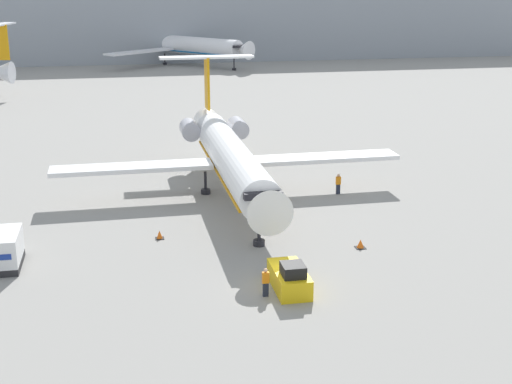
{
  "coord_description": "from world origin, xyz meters",
  "views": [
    {
      "loc": [
        -8.86,
        -36.96,
        17.66
      ],
      "look_at": [
        0.0,
        8.65,
        3.43
      ],
      "focal_mm": 50.0,
      "sensor_mm": 36.0,
      "label": 1
    }
  ],
  "objects_px": {
    "worker_by_wing": "(338,183)",
    "traffic_cone_left": "(160,235)",
    "traffic_cone_right": "(360,244)",
    "pushback_tug": "(289,278)",
    "airplane_parked_far_left": "(176,44)",
    "airplane_main": "(230,155)",
    "worker_near_tug": "(266,282)",
    "luggage_cart": "(4,250)"
  },
  "relations": [
    {
      "from": "worker_by_wing",
      "to": "traffic_cone_right",
      "type": "distance_m",
      "value": 12.38
    },
    {
      "from": "traffic_cone_left",
      "to": "traffic_cone_right",
      "type": "distance_m",
      "value": 13.87
    },
    {
      "from": "pushback_tug",
      "to": "luggage_cart",
      "type": "height_order",
      "value": "luggage_cart"
    },
    {
      "from": "airplane_main",
      "to": "airplane_parked_far_left",
      "type": "xyz_separation_m",
      "value": [
        3.51,
        92.01,
        0.52
      ]
    },
    {
      "from": "airplane_main",
      "to": "traffic_cone_right",
      "type": "height_order",
      "value": "airplane_main"
    },
    {
      "from": "worker_by_wing",
      "to": "traffic_cone_right",
      "type": "bearing_deg",
      "value": -100.3
    },
    {
      "from": "pushback_tug",
      "to": "airplane_main",
      "type": "bearing_deg",
      "value": 91.49
    },
    {
      "from": "worker_near_tug",
      "to": "traffic_cone_right",
      "type": "distance_m",
      "value": 9.95
    },
    {
      "from": "pushback_tug",
      "to": "traffic_cone_left",
      "type": "xyz_separation_m",
      "value": [
        -6.93,
        9.81,
        -0.43
      ]
    },
    {
      "from": "airplane_main",
      "to": "worker_by_wing",
      "type": "xyz_separation_m",
      "value": [
        8.95,
        -1.35,
        -2.55
      ]
    },
    {
      "from": "worker_near_tug",
      "to": "airplane_parked_far_left",
      "type": "relative_size",
      "value": 0.05
    },
    {
      "from": "pushback_tug",
      "to": "airplane_parked_far_left",
      "type": "bearing_deg",
      "value": 88.44
    },
    {
      "from": "worker_by_wing",
      "to": "traffic_cone_left",
      "type": "height_order",
      "value": "worker_by_wing"
    },
    {
      "from": "traffic_cone_right",
      "to": "airplane_parked_far_left",
      "type": "xyz_separation_m",
      "value": [
        -3.22,
        105.52,
        3.69
      ]
    },
    {
      "from": "worker_near_tug",
      "to": "airplane_main",
      "type": "bearing_deg",
      "value": 86.9
    },
    {
      "from": "worker_near_tug",
      "to": "airplane_parked_far_left",
      "type": "height_order",
      "value": "airplane_parked_far_left"
    },
    {
      "from": "luggage_cart",
      "to": "airplane_parked_far_left",
      "type": "relative_size",
      "value": 0.11
    },
    {
      "from": "worker_by_wing",
      "to": "luggage_cart",
      "type": "bearing_deg",
      "value": -156.59
    },
    {
      "from": "pushback_tug",
      "to": "worker_by_wing",
      "type": "bearing_deg",
      "value": 64.38
    },
    {
      "from": "pushback_tug",
      "to": "traffic_cone_right",
      "type": "relative_size",
      "value": 6.03
    },
    {
      "from": "airplane_main",
      "to": "luggage_cart",
      "type": "height_order",
      "value": "airplane_main"
    },
    {
      "from": "airplane_parked_far_left",
      "to": "pushback_tug",
      "type": "bearing_deg",
      "value": -91.56
    },
    {
      "from": "luggage_cart",
      "to": "airplane_parked_far_left",
      "type": "xyz_separation_m",
      "value": [
        19.82,
        104.29,
        2.85
      ]
    },
    {
      "from": "luggage_cart",
      "to": "traffic_cone_left",
      "type": "xyz_separation_m",
      "value": [
        9.87,
        3.12,
        -0.84
      ]
    },
    {
      "from": "worker_by_wing",
      "to": "traffic_cone_left",
      "type": "relative_size",
      "value": 2.9
    },
    {
      "from": "airplane_main",
      "to": "worker_near_tug",
      "type": "relative_size",
      "value": 17.1
    },
    {
      "from": "pushback_tug",
      "to": "traffic_cone_left",
      "type": "bearing_deg",
      "value": 125.24
    },
    {
      "from": "worker_by_wing",
      "to": "worker_near_tug",
      "type": "bearing_deg",
      "value": -118.67
    },
    {
      "from": "airplane_main",
      "to": "pushback_tug",
      "type": "bearing_deg",
      "value": -88.51
    },
    {
      "from": "luggage_cart",
      "to": "worker_by_wing",
      "type": "relative_size",
      "value": 2.13
    },
    {
      "from": "traffic_cone_right",
      "to": "worker_by_wing",
      "type": "bearing_deg",
      "value": 79.7
    },
    {
      "from": "traffic_cone_left",
      "to": "airplane_parked_far_left",
      "type": "relative_size",
      "value": 0.02
    },
    {
      "from": "airplane_main",
      "to": "worker_by_wing",
      "type": "bearing_deg",
      "value": -8.57
    },
    {
      "from": "worker_near_tug",
      "to": "worker_by_wing",
      "type": "bearing_deg",
      "value": 61.33
    },
    {
      "from": "worker_by_wing",
      "to": "traffic_cone_left",
      "type": "bearing_deg",
      "value": -153.07
    },
    {
      "from": "pushback_tug",
      "to": "airplane_parked_far_left",
      "type": "relative_size",
      "value": 0.12
    },
    {
      "from": "airplane_main",
      "to": "luggage_cart",
      "type": "bearing_deg",
      "value": -143.02
    },
    {
      "from": "worker_by_wing",
      "to": "traffic_cone_right",
      "type": "xyz_separation_m",
      "value": [
        -2.21,
        -12.17,
        -0.63
      ]
    },
    {
      "from": "worker_near_tug",
      "to": "airplane_parked_far_left",
      "type": "bearing_deg",
      "value": 87.65
    },
    {
      "from": "luggage_cart",
      "to": "traffic_cone_right",
      "type": "relative_size",
      "value": 5.5
    },
    {
      "from": "airplane_main",
      "to": "traffic_cone_right",
      "type": "distance_m",
      "value": 15.43
    },
    {
      "from": "airplane_main",
      "to": "traffic_cone_right",
      "type": "xyz_separation_m",
      "value": [
        6.73,
        -13.51,
        -3.17
      ]
    }
  ]
}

